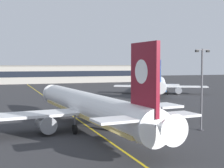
# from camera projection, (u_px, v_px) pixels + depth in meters

# --- Properties ---
(ground_plane) EXTENTS (400.00, 400.00, 0.00)m
(ground_plane) POSITION_uv_depth(u_px,v_px,m) (122.00, 154.00, 33.03)
(ground_plane) COLOR #2D2D30
(taxiway_centreline) EXTENTS (3.51, 179.98, 0.01)m
(taxiway_centreline) POSITION_uv_depth(u_px,v_px,m) (68.00, 112.00, 61.32)
(taxiway_centreline) COLOR yellow
(taxiway_centreline) RESTS_ON ground
(airliner_foreground) EXTENTS (32.33, 41.51, 11.65)m
(airliner_foreground) POSITION_uv_depth(u_px,v_px,m) (88.00, 107.00, 44.95)
(airliner_foreground) COLOR white
(airliner_foreground) RESTS_ON ground
(airliner_background) EXTENTS (27.96, 34.90, 10.67)m
(airliner_background) POSITION_uv_depth(u_px,v_px,m) (160.00, 84.00, 98.71)
(airliner_background) COLOR white
(airliner_background) RESTS_ON ground
(apron_lamp_post) EXTENTS (2.24, 0.90, 11.68)m
(apron_lamp_post) POSITION_uv_depth(u_px,v_px,m) (202.00, 88.00, 44.48)
(apron_lamp_post) COLOR #515156
(apron_lamp_post) RESTS_ON ground
(safety_cone_by_nose_gear) EXTENTS (0.44, 0.44, 0.55)m
(safety_cone_by_nose_gear) POSITION_uv_depth(u_px,v_px,m) (75.00, 112.00, 59.76)
(safety_cone_by_nose_gear) COLOR orange
(safety_cone_by_nose_gear) RESTS_ON ground
(terminal_building) EXTENTS (110.45, 12.40, 8.91)m
(terminal_building) POSITION_uv_depth(u_px,v_px,m) (47.00, 74.00, 156.65)
(terminal_building) COLOR #9E998E
(terminal_building) RESTS_ON ground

